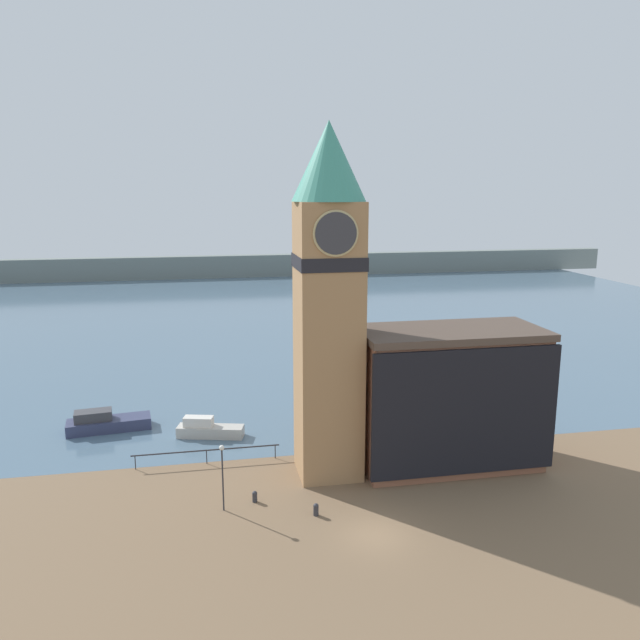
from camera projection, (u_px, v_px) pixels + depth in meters
ground_plane at (376, 535)px, 36.48m from camera, size 160.00×160.00×0.00m
water at (259, 309)px, 105.62m from camera, size 160.00×120.00×0.00m
far_shoreline at (242, 266)px, 143.54m from camera, size 180.00×3.00×5.00m
pier_railing at (206, 452)px, 45.76m from camera, size 10.75×0.08×1.09m
clock_tower at (329, 295)px, 42.01m from camera, size 4.91×4.91×24.18m
pier_building at (449, 397)px, 45.04m from camera, size 13.27×6.46×10.14m
boat_near at (208, 429)px, 50.87m from camera, size 5.55×2.71×1.68m
boat_far at (106, 422)px, 52.21m from camera, size 6.96×2.96×1.81m
mooring_bollard_near at (255, 496)px, 40.26m from camera, size 0.33×0.33×0.75m
mooring_bollard_far at (316, 509)px, 38.58m from camera, size 0.34×0.34×0.80m
lamp_post at (222, 466)px, 38.67m from camera, size 0.32×0.32×4.38m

